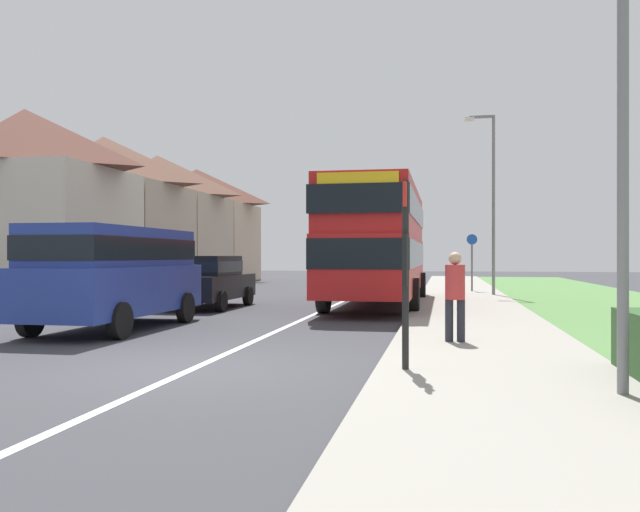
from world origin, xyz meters
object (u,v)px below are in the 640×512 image
at_px(parked_van_blue, 116,269).
at_px(parked_car_black, 208,279).
at_px(street_lamp_near, 612,46).
at_px(street_lamp_mid, 491,192).
at_px(pedestrian_at_stop, 455,292).
at_px(cycle_route_sign, 472,260).
at_px(bus_stop_sign, 405,261).
at_px(double_decker_bus, 378,239).

height_order(parked_van_blue, parked_car_black, parked_van_blue).
height_order(street_lamp_near, street_lamp_mid, street_lamp_mid).
xyz_separation_m(pedestrian_at_stop, cycle_route_sign, (0.97, 16.71, 0.45)).
distance_m(bus_stop_sign, street_lamp_near, 3.43).
bearing_deg(street_lamp_mid, street_lamp_near, -89.93).
bearing_deg(pedestrian_at_stop, street_lamp_mid, 83.74).
height_order(parked_car_black, street_lamp_near, street_lamp_near).
xyz_separation_m(pedestrian_at_stop, street_lamp_near, (1.59, -4.01, 2.89)).
relative_size(parked_car_black, pedestrian_at_stop, 2.50).
xyz_separation_m(bus_stop_sign, cycle_route_sign, (1.65, 19.61, -0.11)).
bearing_deg(street_lamp_near, double_decker_bus, 106.18).
relative_size(pedestrian_at_stop, cycle_route_sign, 0.66).
bearing_deg(pedestrian_at_stop, parked_car_black, 134.29).
xyz_separation_m(bus_stop_sign, street_lamp_mid, (2.25, 17.17, 2.50)).
xyz_separation_m(parked_van_blue, street_lamp_mid, (8.80, 12.64, 2.73)).
bearing_deg(cycle_route_sign, parked_van_blue, -118.54).
bearing_deg(parked_van_blue, bus_stop_sign, -34.64).
xyz_separation_m(bus_stop_sign, street_lamp_near, (2.27, -1.12, 2.32)).
height_order(double_decker_bus, pedestrian_at_stop, double_decker_bus).
bearing_deg(cycle_route_sign, parked_car_black, -131.77).
relative_size(pedestrian_at_stop, bus_stop_sign, 0.64).
height_order(pedestrian_at_stop, bus_stop_sign, bus_stop_sign).
bearing_deg(cycle_route_sign, street_lamp_mid, -76.27).
height_order(double_decker_bus, street_lamp_mid, street_lamp_mid).
height_order(double_decker_bus, parked_van_blue, double_decker_bus).
relative_size(street_lamp_near, street_lamp_mid, 0.95).
bearing_deg(parked_van_blue, parked_car_black, 90.51).
distance_m(bus_stop_sign, cycle_route_sign, 19.68).
distance_m(parked_van_blue, cycle_route_sign, 17.17).
xyz_separation_m(parked_van_blue, cycle_route_sign, (8.20, 15.08, 0.11)).
xyz_separation_m(double_decker_bus, bus_stop_sign, (1.57, -12.12, -0.60)).
bearing_deg(double_decker_bus, pedestrian_at_stop, -76.27).
height_order(pedestrian_at_stop, cycle_route_sign, cycle_route_sign).
bearing_deg(street_lamp_mid, pedestrian_at_stop, -96.26).
relative_size(double_decker_bus, cycle_route_sign, 4.04).
distance_m(street_lamp_near, street_lamp_mid, 18.28).
bearing_deg(double_decker_bus, street_lamp_mid, 52.93).
xyz_separation_m(parked_van_blue, street_lamp_near, (8.82, -5.64, 2.55)).
bearing_deg(street_lamp_mid, parked_van_blue, -124.84).
relative_size(bus_stop_sign, cycle_route_sign, 1.03).
height_order(parked_van_blue, pedestrian_at_stop, parked_van_blue).
distance_m(double_decker_bus, parked_car_black, 5.48).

